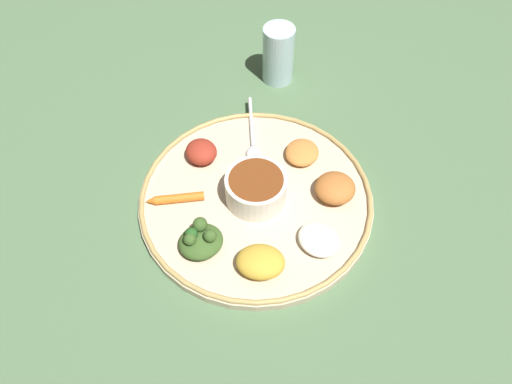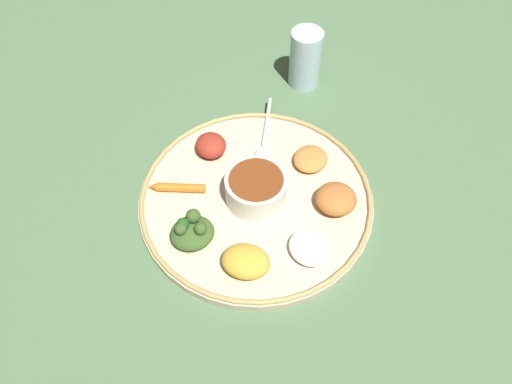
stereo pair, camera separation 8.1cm
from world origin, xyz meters
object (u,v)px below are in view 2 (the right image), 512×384
drinking_glass (305,62)px  greens_pile (192,231)px  carrot_near_spoon (177,188)px  spoon (264,139)px  center_bowl (256,188)px

drinking_glass → greens_pile: bearing=-141.4°
greens_pile → carrot_near_spoon: size_ratio=0.82×
spoon → drinking_glass: (0.14, 0.12, 0.03)m
greens_pile → carrot_near_spoon: greens_pile is taller
spoon → greens_pile: (-0.18, -0.13, 0.01)m
spoon → carrot_near_spoon: size_ratio=1.56×
spoon → greens_pile: bearing=-143.5°
carrot_near_spoon → center_bowl: bearing=-30.7°
center_bowl → carrot_near_spoon: center_bowl is taller
center_bowl → greens_pile: bearing=-166.4°
spoon → greens_pile: size_ratio=1.91×
center_bowl → greens_pile: 0.12m
center_bowl → spoon: (0.06, 0.11, -0.02)m
greens_pile → spoon: bearing=36.5°
center_bowl → drinking_glass: size_ratio=0.86×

